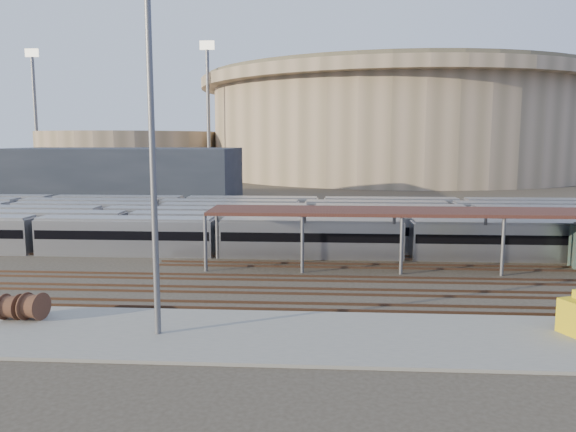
# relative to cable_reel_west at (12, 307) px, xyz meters

# --- Properties ---
(ground) EXTENTS (420.00, 420.00, 0.00)m
(ground) POSITION_rel_cable_reel_west_xyz_m (17.40, 13.42, -1.04)
(ground) COLOR #383026
(ground) RESTS_ON ground
(apron) EXTENTS (50.00, 9.00, 0.20)m
(apron) POSITION_rel_cable_reel_west_xyz_m (12.40, -1.58, -0.94)
(apron) COLOR gray
(apron) RESTS_ON ground
(subway_trains) EXTENTS (122.22, 23.90, 3.60)m
(subway_trains) POSITION_rel_cable_reel_west_xyz_m (15.68, 31.92, 0.76)
(subway_trains) COLOR #A6A6AB
(subway_trains) RESTS_ON ground
(inspection_shed) EXTENTS (60.30, 6.00, 5.30)m
(inspection_shed) POSITION_rel_cable_reel_west_xyz_m (39.40, 17.42, 3.95)
(inspection_shed) COLOR slate
(inspection_shed) RESTS_ON ground
(empty_tracks) EXTENTS (170.00, 9.62, 0.18)m
(empty_tracks) POSITION_rel_cable_reel_west_xyz_m (17.40, 8.42, -0.95)
(empty_tracks) COLOR #4C3323
(empty_tracks) RESTS_ON ground
(stadium) EXTENTS (124.00, 124.00, 32.50)m
(stadium) POSITION_rel_cable_reel_west_xyz_m (42.40, 153.42, 15.43)
(stadium) COLOR tan
(stadium) RESTS_ON ground
(secondary_arena) EXTENTS (56.00, 56.00, 14.00)m
(secondary_arena) POSITION_rel_cable_reel_west_xyz_m (-42.60, 143.42, 5.96)
(secondary_arena) COLOR tan
(secondary_arena) RESTS_ON ground
(service_building) EXTENTS (42.00, 20.00, 10.00)m
(service_building) POSITION_rel_cable_reel_west_xyz_m (-17.60, 68.42, 3.96)
(service_building) COLOR #1E232D
(service_building) RESTS_ON ground
(floodlight_0) EXTENTS (4.00, 1.00, 38.40)m
(floodlight_0) POSITION_rel_cable_reel_west_xyz_m (-12.60, 123.42, 19.61)
(floodlight_0) COLOR slate
(floodlight_0) RESTS_ON ground
(floodlight_1) EXTENTS (4.00, 1.00, 38.40)m
(floodlight_1) POSITION_rel_cable_reel_west_xyz_m (-67.60, 133.42, 19.61)
(floodlight_1) COLOR slate
(floodlight_1) RESTS_ON ground
(floodlight_3) EXTENTS (4.00, 1.00, 38.40)m
(floodlight_3) POSITION_rel_cable_reel_west_xyz_m (7.40, 173.42, 19.61)
(floodlight_3) COLOR slate
(floodlight_3) RESTS_ON ground
(cable_reel_west) EXTENTS (1.13, 1.77, 1.67)m
(cable_reel_west) POSITION_rel_cable_reel_west_xyz_m (0.00, 0.00, 0.00)
(cable_reel_west) COLOR brown
(cable_reel_west) RESTS_ON apron
(cable_reel_east) EXTENTS (1.37, 1.96, 1.78)m
(cable_reel_east) POSITION_rel_cable_reel_west_xyz_m (1.44, 0.01, 0.05)
(cable_reel_east) COLOR brown
(cable_reel_east) RESTS_ON apron
(yard_light_pole) EXTENTS (0.82, 0.36, 19.70)m
(yard_light_pole) POSITION_rel_cable_reel_west_xyz_m (10.07, -1.95, 9.10)
(yard_light_pole) COLOR slate
(yard_light_pole) RESTS_ON apron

